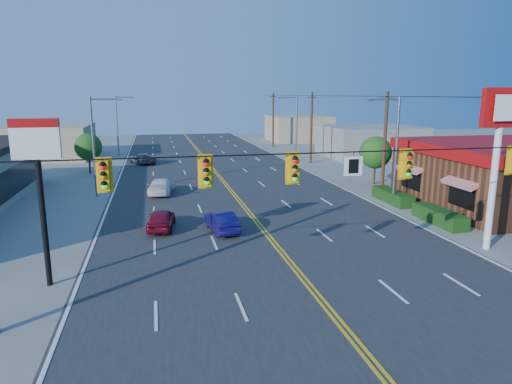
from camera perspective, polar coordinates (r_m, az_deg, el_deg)
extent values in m
plane|color=gray|center=(19.16, 7.97, -13.22)|extent=(160.00, 160.00, 0.00)
cube|color=#2D2D30|center=(37.59, -2.71, -0.39)|extent=(20.00, 120.00, 0.06)
cylinder|color=black|center=(17.47, 8.55, 4.87)|extent=(24.00, 0.05, 0.05)
cube|color=white|center=(18.01, 12.06, 3.19)|extent=(0.75, 0.04, 0.75)
cube|color=#D89E0C|center=(16.49, -18.47, 1.93)|extent=(0.55, 0.34, 1.25)
cube|color=#D89E0C|center=(16.49, -6.29, 2.49)|extent=(0.55, 0.34, 1.25)
cube|color=#D89E0C|center=(17.16, 4.74, 2.90)|extent=(0.55, 0.34, 1.25)
cube|color=#D89E0C|center=(19.09, 18.36, 3.25)|extent=(0.55, 0.34, 1.25)
cube|color=#194214|center=(34.18, 19.11, -1.60)|extent=(1.20, 9.00, 0.90)
cylinder|color=white|center=(26.96, 27.51, 0.77)|extent=(0.36, 0.36, 7.00)
cube|color=#A50C0C|center=(26.56, 28.36, 9.26)|extent=(2.20, 0.36, 2.00)
cylinder|color=black|center=(21.35, -25.03, -3.04)|extent=(0.24, 0.24, 6.00)
cube|color=white|center=(20.81, -25.82, 5.50)|extent=(1.90, 0.30, 1.30)
cylinder|color=gray|center=(35.01, 17.11, 4.76)|extent=(0.20, 0.20, 8.00)
cylinder|color=gray|center=(34.23, 15.88, 11.06)|extent=(2.20, 0.12, 0.12)
cube|color=gray|center=(33.72, 14.20, 11.06)|extent=(0.50, 0.25, 0.15)
cylinder|color=gray|center=(57.00, 5.10, 7.89)|extent=(0.20, 0.20, 8.00)
cylinder|color=gray|center=(56.53, 4.09, 11.72)|extent=(2.20, 0.12, 0.12)
cube|color=gray|center=(56.22, 2.99, 11.69)|extent=(0.50, 0.25, 0.15)
cylinder|color=gray|center=(38.68, -19.65, 5.24)|extent=(0.20, 0.20, 8.00)
cylinder|color=gray|center=(38.34, -18.40, 10.98)|extent=(2.20, 0.12, 0.12)
cube|color=gray|center=(38.25, -16.72, 11.00)|extent=(0.50, 0.25, 0.15)
cylinder|color=gray|center=(64.47, -16.96, 7.90)|extent=(0.20, 0.20, 8.00)
cylinder|color=gray|center=(64.27, -16.18, 11.33)|extent=(2.20, 0.12, 0.12)
cube|color=gray|center=(64.22, -15.18, 11.34)|extent=(0.50, 0.25, 0.15)
cylinder|color=#47301E|center=(39.04, 15.78, 5.84)|extent=(0.28, 0.28, 8.40)
cylinder|color=#47301E|center=(55.48, 6.93, 7.94)|extent=(0.28, 0.28, 8.40)
cylinder|color=#47301E|center=(72.66, 2.16, 8.99)|extent=(0.28, 0.28, 8.40)
cylinder|color=#47301E|center=(43.57, 14.58, 2.33)|extent=(0.20, 0.20, 2.10)
sphere|color=#235B19|center=(43.30, 14.71, 4.80)|extent=(2.94, 2.94, 2.94)
cylinder|color=#47301E|center=(51.12, -20.08, 3.33)|extent=(0.20, 0.20, 2.00)
sphere|color=#235B19|center=(50.90, -20.23, 5.33)|extent=(2.80, 2.80, 2.80)
cube|color=gray|center=(63.18, 14.12, 6.16)|extent=(12.00, 10.00, 4.00)
cube|color=tan|center=(65.90, -24.71, 5.74)|extent=(11.00, 12.00, 4.20)
cube|color=tan|center=(82.36, 5.34, 7.92)|extent=(10.00, 10.00, 4.40)
imported|color=maroon|center=(28.55, -11.76, -3.43)|extent=(1.99, 3.88, 1.26)
imported|color=#150F58|center=(27.62, -4.35, -3.77)|extent=(1.78, 3.88, 1.23)
imported|color=white|center=(38.62, -11.75, 0.64)|extent=(2.51, 4.69, 1.29)
imported|color=gray|center=(56.19, -14.09, 4.03)|extent=(3.64, 4.81, 1.21)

